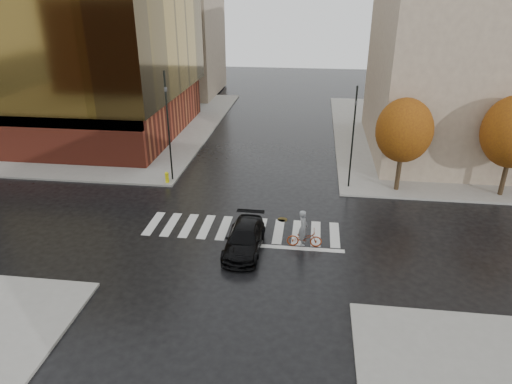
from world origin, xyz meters
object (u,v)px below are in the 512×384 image
cyclist (304,234)px  traffic_light_ne (353,131)px  fire_hydrant (167,177)px  sedan (244,239)px  traffic_light_nw (168,119)px

cyclist → traffic_light_ne: bearing=-21.4°
traffic_light_ne → fire_hydrant: 13.69m
sedan → traffic_light_ne: bearing=57.5°
traffic_light_nw → traffic_light_ne: 12.98m
traffic_light_nw → cyclist: bearing=62.9°
sedan → cyclist: 3.32m
sedan → fire_hydrant: size_ratio=5.76×
sedan → traffic_light_nw: size_ratio=0.60×
traffic_light_nw → traffic_light_ne: (12.96, 0.34, -0.51)m
cyclist → traffic_light_ne: traffic_light_ne is taller
sedan → traffic_light_ne: 11.71m
cyclist → fire_hydrant: bearing=51.4°
traffic_light_nw → traffic_light_ne: bearing=103.6°
fire_hydrant → traffic_light_ne: bearing=4.3°
traffic_light_ne → fire_hydrant: bearing=18.7°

